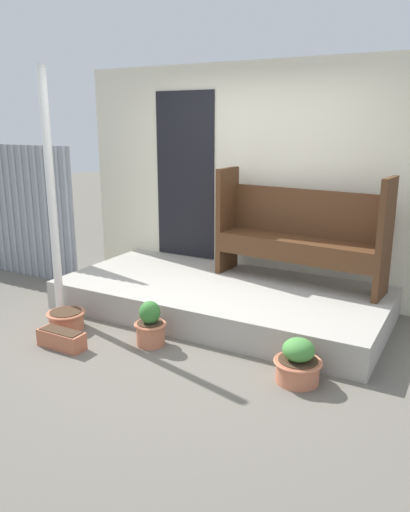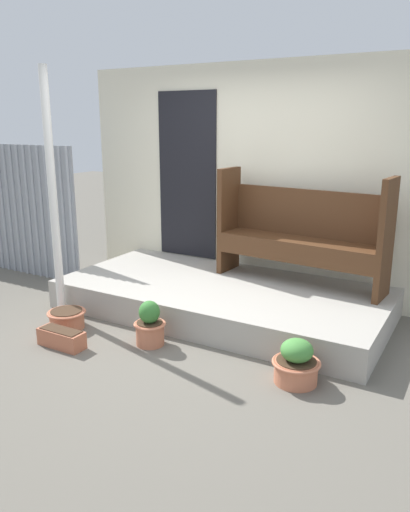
% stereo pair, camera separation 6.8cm
% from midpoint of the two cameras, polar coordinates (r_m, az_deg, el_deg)
% --- Properties ---
extents(ground_plane, '(24.00, 24.00, 0.00)m').
position_cam_midpoint_polar(ground_plane, '(4.68, -2.07, -9.59)').
color(ground_plane, '#666056').
extents(porch_slab, '(3.37, 1.65, 0.30)m').
position_cam_midpoint_polar(porch_slab, '(5.30, 2.32, -4.82)').
color(porch_slab, '#A8A399').
rests_on(porch_slab, ground_plane).
extents(house_wall, '(4.57, 0.08, 2.60)m').
position_cam_midpoint_polar(house_wall, '(5.80, 6.04, 8.55)').
color(house_wall, beige).
rests_on(house_wall, ground_plane).
extents(support_post, '(0.08, 0.08, 2.47)m').
position_cam_midpoint_polar(support_post, '(5.15, -16.62, 6.46)').
color(support_post, white).
rests_on(support_post, ground_plane).
extents(bench, '(1.83, 0.55, 1.17)m').
position_cam_midpoint_polar(bench, '(5.28, 11.31, 3.04)').
color(bench, '#4C2D19').
rests_on(bench, porch_slab).
extents(flower_pot_left, '(0.37, 0.37, 0.18)m').
position_cam_midpoint_polar(flower_pot_left, '(5.07, -15.13, -6.89)').
color(flower_pot_left, '#C67251').
rests_on(flower_pot_left, ground_plane).
extents(flower_pot_middle, '(0.29, 0.29, 0.42)m').
position_cam_midpoint_polar(flower_pot_middle, '(4.55, -5.90, -7.93)').
color(flower_pot_middle, '#C67251').
rests_on(flower_pot_middle, ground_plane).
extents(flower_pot_right, '(0.38, 0.38, 0.36)m').
position_cam_midpoint_polar(flower_pot_right, '(3.98, 10.88, -12.01)').
color(flower_pot_right, '#C67251').
rests_on(flower_pot_right, ground_plane).
extents(planter_box_rect, '(0.45, 0.17, 0.17)m').
position_cam_midpoint_polar(planter_box_rect, '(4.69, -15.67, -9.02)').
color(planter_box_rect, '#B76647').
rests_on(planter_box_rect, ground_plane).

